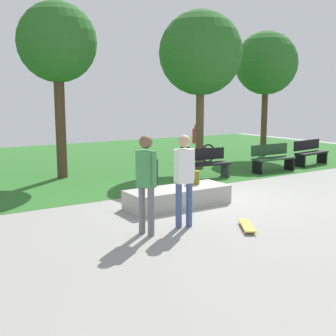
% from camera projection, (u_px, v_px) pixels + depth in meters
% --- Properties ---
extents(ground_plane, '(28.00, 28.00, 0.00)m').
position_uv_depth(ground_plane, '(211.00, 198.00, 10.57)').
color(ground_plane, gray).
extents(grass_lawn, '(26.60, 12.86, 0.01)m').
position_uv_depth(grass_lawn, '(92.00, 160.00, 16.85)').
color(grass_lawn, '#2D6B28').
rests_on(grass_lawn, ground_plane).
extents(concrete_ledge, '(2.44, 0.88, 0.42)m').
position_uv_depth(concrete_ledge, '(178.00, 197.00, 9.72)').
color(concrete_ledge, '#A8A59E').
rests_on(concrete_ledge, ground_plane).
extents(backpack_on_ledge, '(0.34, 0.34, 0.32)m').
position_uv_depth(backpack_on_ledge, '(193.00, 177.00, 10.10)').
color(backpack_on_ledge, olive).
rests_on(backpack_on_ledge, concrete_ledge).
extents(skater_performing_trick, '(0.43, 0.25, 1.77)m').
position_uv_depth(skater_performing_trick, '(184.00, 173.00, 8.01)').
color(skater_performing_trick, '#3F5184').
rests_on(skater_performing_trick, ground_plane).
extents(skater_watching, '(0.29, 0.41, 1.80)m').
position_uv_depth(skater_watching, '(146.00, 177.00, 7.55)').
color(skater_watching, slate).
rests_on(skater_watching, ground_plane).
extents(skateboard_by_ledge, '(0.60, 0.78, 0.08)m').
position_uv_depth(skateboard_by_ledge, '(247.00, 226.00, 8.03)').
color(skateboard_by_ledge, gold).
rests_on(skateboard_by_ledge, ground_plane).
extents(park_bench_far_right, '(1.65, 0.66, 0.91)m').
position_uv_depth(park_bench_far_right, '(204.00, 163.00, 13.02)').
color(park_bench_far_right, black).
rests_on(park_bench_far_right, ground_plane).
extents(park_bench_near_path, '(1.61, 0.51, 0.91)m').
position_uv_depth(park_bench_near_path, '(272.00, 157.00, 14.21)').
color(park_bench_near_path, '#1E4223').
rests_on(park_bench_near_path, ground_plane).
extents(park_bench_far_left, '(1.65, 0.67, 0.91)m').
position_uv_depth(park_bench_far_left, '(310.00, 152.00, 15.65)').
color(park_bench_far_left, black).
rests_on(park_bench_far_left, ground_plane).
extents(tree_tall_oak, '(2.58, 2.58, 5.16)m').
position_uv_depth(tree_tall_oak, '(266.00, 64.00, 17.58)').
color(tree_tall_oak, '#4C3823').
rests_on(tree_tall_oak, grass_lawn).
extents(tree_leaning_ash, '(2.36, 2.36, 5.25)m').
position_uv_depth(tree_leaning_ash, '(57.00, 44.00, 12.58)').
color(tree_leaning_ash, '#4C3823').
rests_on(tree_leaning_ash, grass_lawn).
extents(tree_slender_maple, '(2.80, 2.80, 5.33)m').
position_uv_depth(tree_slender_maple, '(201.00, 54.00, 14.22)').
color(tree_slender_maple, brown).
rests_on(tree_slender_maple, grass_lawn).
extents(trash_bin, '(0.49, 0.49, 0.93)m').
position_uv_depth(trash_bin, '(148.00, 178.00, 10.69)').
color(trash_bin, '#333338').
rests_on(trash_bin, ground_plane).
extents(cyclist_on_bicycle, '(1.82, 0.22, 1.52)m').
position_uv_depth(cyclist_on_bicycle, '(197.00, 146.00, 16.08)').
color(cyclist_on_bicycle, black).
rests_on(cyclist_on_bicycle, ground_plane).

